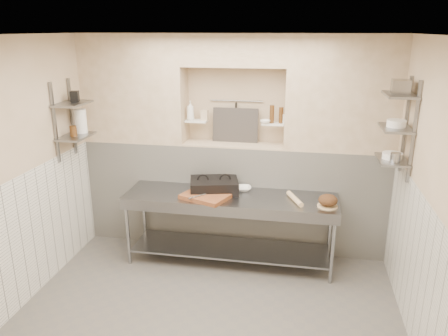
% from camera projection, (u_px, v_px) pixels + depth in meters
% --- Properties ---
extents(floor, '(4.00, 3.90, 0.10)m').
position_uv_depth(floor, '(206.00, 323.00, 4.51)').
color(floor, '#5F5A54').
rests_on(floor, ground).
extents(ceiling, '(4.00, 3.90, 0.10)m').
position_uv_depth(ceiling, '(202.00, 29.00, 3.62)').
color(ceiling, silver).
rests_on(ceiling, ground).
extents(wall_left, '(0.10, 3.90, 2.80)m').
position_uv_depth(wall_left, '(7.00, 179.00, 4.42)').
color(wall_left, beige).
rests_on(wall_left, ground).
extents(wall_right, '(0.10, 3.90, 2.80)m').
position_uv_depth(wall_right, '(439.00, 207.00, 3.72)').
color(wall_right, beige).
rests_on(wall_right, ground).
extents(wall_back, '(4.00, 0.10, 2.80)m').
position_uv_depth(wall_back, '(237.00, 140.00, 5.94)').
color(wall_back, beige).
rests_on(wall_back, ground).
extents(wall_front, '(4.00, 0.10, 2.80)m').
position_uv_depth(wall_front, '(116.00, 331.00, 2.19)').
color(wall_front, beige).
rests_on(wall_front, ground).
extents(backwall_lower, '(4.00, 0.40, 1.40)m').
position_uv_depth(backwall_lower, '(234.00, 195.00, 5.92)').
color(backwall_lower, silver).
rests_on(backwall_lower, floor).
extents(alcove_sill, '(1.30, 0.40, 0.02)m').
position_uv_depth(alcove_sill, '(234.00, 144.00, 5.70)').
color(alcove_sill, beige).
rests_on(alcove_sill, backwall_lower).
extents(backwall_pillar_left, '(1.35, 0.40, 1.40)m').
position_uv_depth(backwall_pillar_left, '(135.00, 89.00, 5.72)').
color(backwall_pillar_left, beige).
rests_on(backwall_pillar_left, backwall_lower).
extents(backwall_pillar_right, '(1.35, 0.40, 1.40)m').
position_uv_depth(backwall_pillar_right, '(343.00, 94.00, 5.27)').
color(backwall_pillar_right, beige).
rests_on(backwall_pillar_right, backwall_lower).
extents(backwall_header, '(1.30, 0.40, 0.40)m').
position_uv_depth(backwall_header, '(235.00, 50.00, 5.34)').
color(backwall_header, beige).
rests_on(backwall_header, backwall_lower).
extents(wainscot_left, '(0.02, 3.90, 1.40)m').
position_uv_depth(wainscot_left, '(22.00, 241.00, 4.62)').
color(wainscot_left, silver).
rests_on(wainscot_left, floor).
extents(wainscot_right, '(0.02, 3.90, 1.40)m').
position_uv_depth(wainscot_right, '(420.00, 278.00, 3.94)').
color(wainscot_right, silver).
rests_on(wainscot_right, floor).
extents(alcove_shelf_left, '(0.28, 0.16, 0.02)m').
position_uv_depth(alcove_shelf_left, '(196.00, 121.00, 5.70)').
color(alcove_shelf_left, white).
rests_on(alcove_shelf_left, backwall_lower).
extents(alcove_shelf_right, '(0.28, 0.16, 0.02)m').
position_uv_depth(alcove_shelf_right, '(273.00, 124.00, 5.53)').
color(alcove_shelf_right, white).
rests_on(alcove_shelf_right, backwall_lower).
extents(utensil_rail, '(0.70, 0.02, 0.02)m').
position_uv_depth(utensil_rail, '(236.00, 101.00, 5.70)').
color(utensil_rail, gray).
rests_on(utensil_rail, wall_back).
extents(hanging_steel, '(0.02, 0.02, 0.30)m').
position_uv_depth(hanging_steel, '(236.00, 114.00, 5.73)').
color(hanging_steel, black).
rests_on(hanging_steel, utensil_rail).
extents(splash_panel, '(0.60, 0.08, 0.45)m').
position_uv_depth(splash_panel, '(235.00, 125.00, 5.73)').
color(splash_panel, '#383330').
rests_on(splash_panel, alcove_sill).
extents(shelf_rail_left_a, '(0.03, 0.03, 0.95)m').
position_uv_depth(shelf_rail_left_a, '(72.00, 117.00, 5.45)').
color(shelf_rail_left_a, slate).
rests_on(shelf_rail_left_a, wall_left).
extents(shelf_rail_left_b, '(0.03, 0.03, 0.95)m').
position_uv_depth(shelf_rail_left_b, '(55.00, 123.00, 5.08)').
color(shelf_rail_left_b, slate).
rests_on(shelf_rail_left_b, wall_left).
extents(wall_shelf_left_lower, '(0.30, 0.50, 0.02)m').
position_uv_depth(wall_shelf_left_lower, '(76.00, 136.00, 5.31)').
color(wall_shelf_left_lower, slate).
rests_on(wall_shelf_left_lower, wall_left).
extents(wall_shelf_left_upper, '(0.30, 0.50, 0.03)m').
position_uv_depth(wall_shelf_left_upper, '(72.00, 104.00, 5.18)').
color(wall_shelf_left_upper, slate).
rests_on(wall_shelf_left_upper, wall_left).
extents(shelf_rail_right_a, '(0.03, 0.03, 1.05)m').
position_uv_depth(shelf_rail_right_a, '(405.00, 125.00, 4.76)').
color(shelf_rail_right_a, slate).
rests_on(shelf_rail_right_a, wall_right).
extents(shelf_rail_right_b, '(0.03, 0.03, 1.05)m').
position_uv_depth(shelf_rail_right_b, '(414.00, 133.00, 4.39)').
color(shelf_rail_right_b, slate).
rests_on(shelf_rail_right_b, wall_right).
extents(wall_shelf_right_lower, '(0.30, 0.50, 0.02)m').
position_uv_depth(wall_shelf_right_lower, '(392.00, 160.00, 4.71)').
color(wall_shelf_right_lower, slate).
rests_on(wall_shelf_right_lower, wall_right).
extents(wall_shelf_right_mid, '(0.30, 0.50, 0.02)m').
position_uv_depth(wall_shelf_right_mid, '(396.00, 128.00, 4.60)').
color(wall_shelf_right_mid, slate).
rests_on(wall_shelf_right_mid, wall_right).
extents(wall_shelf_right_upper, '(0.30, 0.50, 0.03)m').
position_uv_depth(wall_shelf_right_upper, '(400.00, 95.00, 4.49)').
color(wall_shelf_right_upper, slate).
rests_on(wall_shelf_right_upper, wall_right).
extents(prep_table, '(2.60, 0.70, 0.90)m').
position_uv_depth(prep_table, '(230.00, 216.00, 5.40)').
color(prep_table, gray).
rests_on(prep_table, floor).
extents(panini_press, '(0.67, 0.56, 0.16)m').
position_uv_depth(panini_press, '(214.00, 186.00, 5.45)').
color(panini_press, black).
rests_on(panini_press, prep_table).
extents(cutting_board, '(0.64, 0.55, 0.05)m').
position_uv_depth(cutting_board, '(205.00, 196.00, 5.25)').
color(cutting_board, brown).
rests_on(cutting_board, prep_table).
extents(knife_blade, '(0.24, 0.04, 0.01)m').
position_uv_depth(knife_blade, '(207.00, 193.00, 5.29)').
color(knife_blade, gray).
rests_on(knife_blade, cutting_board).
extents(tongs, '(0.17, 0.20, 0.02)m').
position_uv_depth(tongs, '(197.00, 196.00, 5.17)').
color(tongs, gray).
rests_on(tongs, cutting_board).
extents(mixing_bowl, '(0.24, 0.24, 0.05)m').
position_uv_depth(mixing_bowl, '(243.00, 189.00, 5.51)').
color(mixing_bowl, white).
rests_on(mixing_bowl, prep_table).
extents(rolling_pin, '(0.21, 0.39, 0.06)m').
position_uv_depth(rolling_pin, '(295.00, 199.00, 5.16)').
color(rolling_pin, '#D9B685').
rests_on(rolling_pin, prep_table).
extents(bread_board, '(0.24, 0.24, 0.01)m').
position_uv_depth(bread_board, '(327.00, 206.00, 5.01)').
color(bread_board, '#D9B685').
rests_on(bread_board, prep_table).
extents(bread_loaf, '(0.22, 0.22, 0.13)m').
position_uv_depth(bread_loaf, '(328.00, 200.00, 4.99)').
color(bread_loaf, '#4C2D19').
rests_on(bread_loaf, bread_board).
extents(bottle_soap, '(0.11, 0.11, 0.25)m').
position_uv_depth(bottle_soap, '(190.00, 111.00, 5.64)').
color(bottle_soap, white).
rests_on(bottle_soap, alcove_shelf_left).
extents(jar_alcove, '(0.09, 0.09, 0.13)m').
position_uv_depth(jar_alcove, '(205.00, 115.00, 5.67)').
color(jar_alcove, beige).
rests_on(jar_alcove, alcove_shelf_left).
extents(bowl_alcove, '(0.15, 0.15, 0.04)m').
position_uv_depth(bowl_alcove, '(265.00, 122.00, 5.49)').
color(bowl_alcove, white).
rests_on(bowl_alcove, alcove_shelf_right).
extents(condiment_a, '(0.06, 0.06, 0.20)m').
position_uv_depth(condiment_a, '(281.00, 115.00, 5.47)').
color(condiment_a, '#4C2C12').
rests_on(condiment_a, alcove_shelf_right).
extents(condiment_b, '(0.06, 0.06, 0.23)m').
position_uv_depth(condiment_b, '(272.00, 114.00, 5.48)').
color(condiment_b, '#4C2C12').
rests_on(condiment_b, alcove_shelf_right).
extents(condiment_c, '(0.07, 0.07, 0.11)m').
position_uv_depth(condiment_c, '(283.00, 118.00, 5.50)').
color(condiment_c, white).
rests_on(condiment_c, alcove_shelf_right).
extents(jug_left, '(0.15, 0.15, 0.29)m').
position_uv_depth(jug_left, '(81.00, 121.00, 5.40)').
color(jug_left, white).
rests_on(jug_left, wall_shelf_left_lower).
extents(jar_left, '(0.08, 0.08, 0.13)m').
position_uv_depth(jar_left, '(73.00, 131.00, 5.24)').
color(jar_left, '#4C2C12').
rests_on(jar_left, wall_shelf_left_lower).
extents(box_left_upper, '(0.11, 0.11, 0.13)m').
position_uv_depth(box_left_upper, '(75.00, 96.00, 5.23)').
color(box_left_upper, black).
rests_on(box_left_upper, wall_shelf_left_upper).
extents(bowl_right, '(0.21, 0.21, 0.06)m').
position_uv_depth(bowl_right, '(392.00, 156.00, 4.70)').
color(bowl_right, white).
rests_on(bowl_right, wall_shelf_right_lower).
extents(canister_right, '(0.11, 0.11, 0.11)m').
position_uv_depth(canister_right, '(395.00, 158.00, 4.55)').
color(canister_right, gray).
rests_on(canister_right, wall_shelf_right_lower).
extents(bowl_right_mid, '(0.20, 0.20, 0.07)m').
position_uv_depth(bowl_right_mid, '(396.00, 123.00, 4.59)').
color(bowl_right_mid, white).
rests_on(bowl_right_mid, wall_shelf_right_mid).
extents(basket_right, '(0.20, 0.23, 0.14)m').
position_uv_depth(basket_right, '(401.00, 87.00, 4.48)').
color(basket_right, gray).
rests_on(basket_right, wall_shelf_right_upper).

